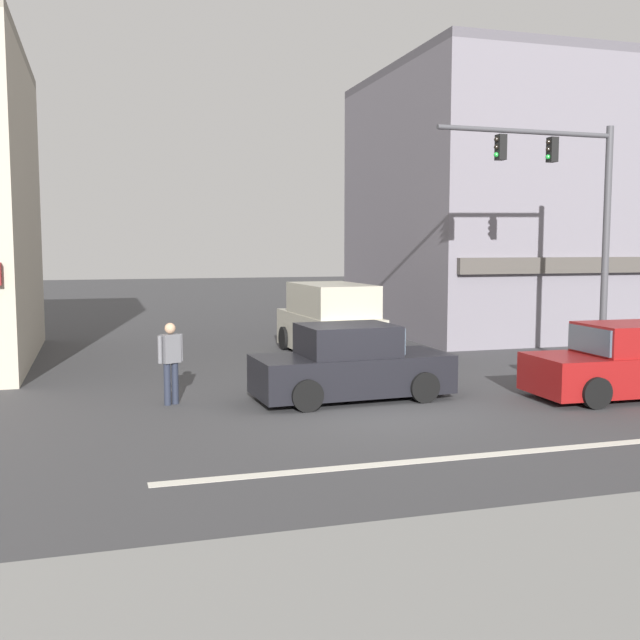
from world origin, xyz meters
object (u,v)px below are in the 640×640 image
at_px(sedan_parked_curbside, 625,364).
at_px(traffic_light_mast, 575,207).
at_px(sedan_crossing_center, 351,366).
at_px(pedestrian_mid_crossing, 171,358).
at_px(van_approaching_near, 329,321).

bearing_deg(sedan_parked_curbside, traffic_light_mast, 75.88).
bearing_deg(traffic_light_mast, sedan_crossing_center, -166.65).
height_order(sedan_crossing_center, sedan_parked_curbside, same).
height_order(sedan_parked_curbside, pedestrian_mid_crossing, pedestrian_mid_crossing).
xyz_separation_m(sedan_parked_curbside, pedestrian_mid_crossing, (-9.32, 2.01, 0.24)).
relative_size(van_approaching_near, sedan_parked_curbside, 1.13).
height_order(traffic_light_mast, van_approaching_near, traffic_light_mast).
relative_size(traffic_light_mast, van_approaching_near, 1.33).
bearing_deg(sedan_parked_curbside, sedan_crossing_center, 165.24).
bearing_deg(sedan_crossing_center, pedestrian_mid_crossing, 171.85).
bearing_deg(sedan_crossing_center, van_approaching_near, 76.71).
height_order(van_approaching_near, pedestrian_mid_crossing, van_approaching_near).
bearing_deg(van_approaching_near, sedan_crossing_center, -103.29).
height_order(traffic_light_mast, sedan_crossing_center, traffic_light_mast).
bearing_deg(traffic_light_mast, pedestrian_mid_crossing, -174.37).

